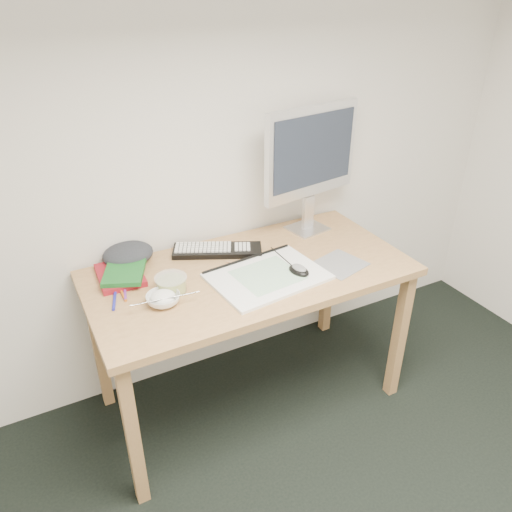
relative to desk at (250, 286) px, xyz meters
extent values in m
plane|color=silver|center=(-0.10, 0.37, 0.63)|extent=(3.60, 0.00, 3.60)
cube|color=tan|center=(-0.65, -0.30, -0.31)|extent=(0.05, 0.05, 0.71)
cube|color=tan|center=(0.65, -0.30, -0.31)|extent=(0.05, 0.05, 0.71)
cube|color=tan|center=(-0.65, 0.30, -0.31)|extent=(0.05, 0.05, 0.71)
cube|color=tan|center=(0.65, 0.30, -0.31)|extent=(0.05, 0.05, 0.71)
cube|color=tan|center=(0.00, 0.00, 0.06)|extent=(1.40, 0.70, 0.03)
cube|color=slate|center=(0.37, -0.14, 0.08)|extent=(0.25, 0.24, 0.00)
cube|color=white|center=(0.04, -0.09, 0.09)|extent=(0.50, 0.38, 0.01)
cube|color=black|center=(-0.06, 0.21, 0.09)|extent=(0.42, 0.29, 0.02)
cube|color=silver|center=(0.44, 0.22, 0.09)|extent=(0.21, 0.19, 0.01)
cube|color=silver|center=(0.44, 0.22, 0.17)|extent=(0.06, 0.03, 0.17)
cube|color=silver|center=(0.44, 0.22, 0.48)|extent=(0.53, 0.12, 0.43)
cube|color=black|center=(0.44, 0.22, 0.49)|extent=(0.47, 0.08, 0.34)
ellipsoid|color=black|center=(0.17, -0.13, 0.11)|extent=(0.09, 0.12, 0.04)
imported|color=silver|center=(-0.42, -0.07, 0.10)|extent=(0.14, 0.14, 0.04)
cylinder|color=#A8A8AA|center=(-0.42, -0.11, 0.13)|extent=(0.25, 0.05, 0.02)
cylinder|color=#F1DD55|center=(-0.36, 0.00, 0.11)|extent=(0.14, 0.14, 0.06)
cube|color=maroon|center=(-0.52, 0.20, 0.09)|extent=(0.19, 0.25, 0.02)
cube|color=#16591F|center=(-0.50, 0.18, 0.12)|extent=(0.23, 0.27, 0.02)
ellipsoid|color=#292D31|center=(-0.45, 0.31, 0.12)|extent=(0.22, 0.20, 0.08)
cylinder|color=pink|center=(-0.07, 0.03, 0.09)|extent=(0.18, 0.04, 0.01)
cylinder|color=tan|center=(-0.01, 0.05, 0.09)|extent=(0.12, 0.14, 0.01)
cylinder|color=black|center=(0.14, 0.03, 0.09)|extent=(0.20, 0.05, 0.01)
cylinder|color=#1C1F9B|center=(-0.58, 0.03, 0.09)|extent=(0.05, 0.13, 0.01)
cylinder|color=#C86117|center=(-0.54, 0.07, 0.09)|extent=(0.01, 0.12, 0.01)
cylinder|color=#6E2998|center=(-0.53, 0.07, 0.09)|extent=(0.04, 0.13, 0.01)
camera|label=1|loc=(-0.84, -1.67, 1.20)|focal=35.00mm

